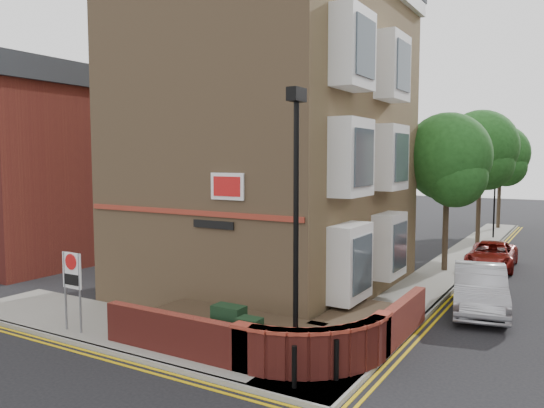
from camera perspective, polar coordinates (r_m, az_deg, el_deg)
The scene contains 22 objects.
ground at distance 12.46m, azimuth -7.08°, elevation -18.25°, with size 120.00×120.00×0.00m, color black.
pavement_corner at distance 15.67m, azimuth -14.05°, elevation -13.19°, with size 13.00×3.00×0.12m, color gray.
pavement_main at distance 25.99m, azimuth 19.01°, elevation -6.04°, with size 2.00×32.00×0.12m, color gray.
kerb_side at distance 14.71m, azimuth -18.30°, elevation -14.52°, with size 13.00×0.15×0.12m, color gray.
kerb_main_near at distance 25.82m, azimuth 21.19°, elevation -6.18°, with size 0.15×32.00×0.12m, color gray.
yellow_lines_side at distance 14.57m, azimuth -19.06°, elevation -14.96°, with size 13.00×0.28×0.01m, color gold.
yellow_lines_main at distance 25.79m, azimuth 21.74°, elevation -6.33°, with size 0.28×32.00×0.01m, color gold.
corner_building at distance 19.74m, azimuth 0.51°, elevation 8.81°, with size 8.95×10.40×13.60m.
garden_wall at distance 14.38m, azimuth -0.76°, elevation -14.98°, with size 6.80×6.00×1.20m, color maroon, non-canonical shape.
lamppost at distance 11.70m, azimuth 2.59°, elevation -2.71°, with size 0.25×0.50×6.30m.
utility_cabinet_large at distance 13.35m, azimuth -4.66°, elevation -13.32°, with size 0.80×0.45×1.20m, color black.
utility_cabinet_small at distance 12.71m, azimuth -2.42°, elevation -14.51°, with size 0.55×0.40×1.10m, color black.
bollard_near at distance 11.54m, azimuth 2.41°, elevation -17.10°, with size 0.11×0.11×0.90m, color black.
bollard_far at distance 11.97m, azimuth 6.94°, elevation -16.31°, with size 0.11×0.11×0.90m, color black.
zone_sign at distance 15.70m, azimuth -20.71°, elevation -7.34°, with size 0.72×0.07×2.20m.
side_building at distance 27.86m, azimuth -21.72°, elevation 3.90°, with size 6.40×10.40×9.00m.
tree_near at distance 23.62m, azimuth 18.36°, elevation 4.24°, with size 3.64×3.65×6.70m.
tree_mid at distance 31.48m, azimuth 21.52°, elevation 5.17°, with size 4.03×4.03×7.42m.
tree_far at distance 39.40m, azimuth 23.37°, elevation 4.59°, with size 3.81×3.81×7.00m.
traffic_light_assembly at distance 34.41m, azimuth 22.83°, elevation 1.06°, with size 0.20×0.16×4.20m.
silver_car_near at distance 18.38m, azimuth 21.44°, elevation -8.48°, with size 1.56×4.49×1.48m, color #9E9FA5.
red_car_main at distance 25.63m, azimuth 22.56°, elevation -5.11°, with size 1.94×4.21×1.17m, color maroon.
Camera 1 is at (7.05, -9.03, 4.91)m, focal length 35.00 mm.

